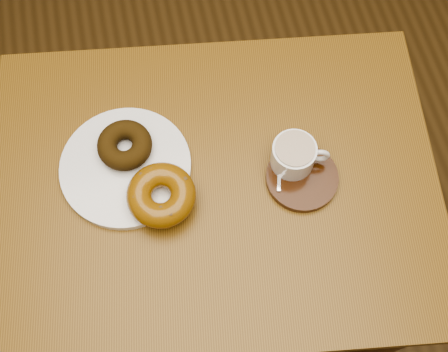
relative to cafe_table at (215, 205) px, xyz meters
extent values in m
plane|color=#513919|center=(0.01, -0.12, -0.68)|extent=(6.00, 6.00, 0.00)
cube|color=brown|center=(0.00, 0.00, 0.11)|extent=(0.94, 0.76, 0.03)
cylinder|color=#472A14|center=(0.34, -0.33, -0.29)|extent=(0.05, 0.05, 0.77)
cylinder|color=#472A14|center=(-0.34, 0.33, -0.29)|extent=(0.05, 0.05, 0.77)
cylinder|color=#472A14|center=(0.42, 0.22, -0.29)|extent=(0.05, 0.05, 0.77)
cylinder|color=white|center=(-0.16, 0.06, 0.14)|extent=(0.32, 0.32, 0.02)
torus|color=#34220A|center=(-0.15, 0.10, 0.16)|extent=(0.11, 0.11, 0.04)
torus|color=brown|center=(-0.10, -0.02, 0.17)|extent=(0.13, 0.13, 0.05)
cube|color=#483218|center=(-0.06, -0.02, 0.19)|extent=(0.01, 0.01, 0.00)
cube|color=#483218|center=(-0.07, 0.00, 0.19)|extent=(0.01, 0.01, 0.00)
cube|color=#483218|center=(-0.09, 0.02, 0.19)|extent=(0.01, 0.01, 0.00)
cube|color=#483218|center=(-0.11, 0.02, 0.19)|extent=(0.01, 0.01, 0.00)
cube|color=#483218|center=(-0.13, 0.00, 0.19)|extent=(0.01, 0.01, 0.00)
cube|color=#483218|center=(-0.14, -0.02, 0.19)|extent=(0.01, 0.01, 0.00)
cube|color=#483218|center=(-0.13, -0.04, 0.19)|extent=(0.01, 0.01, 0.00)
cube|color=#483218|center=(-0.11, -0.06, 0.19)|extent=(0.01, 0.01, 0.00)
cube|color=#483218|center=(-0.09, -0.06, 0.19)|extent=(0.01, 0.01, 0.00)
cube|color=#483218|center=(-0.07, -0.04, 0.19)|extent=(0.01, 0.01, 0.00)
cylinder|color=#311606|center=(0.16, -0.03, 0.14)|extent=(0.19, 0.19, 0.01)
cylinder|color=white|center=(0.15, 0.00, 0.17)|extent=(0.08, 0.08, 0.06)
cylinder|color=brown|center=(0.15, 0.00, 0.20)|extent=(0.07, 0.07, 0.00)
torus|color=white|center=(0.20, -0.01, 0.17)|extent=(0.04, 0.02, 0.04)
ellipsoid|color=silver|center=(0.14, 0.04, 0.15)|extent=(0.02, 0.03, 0.01)
cube|color=silver|center=(0.12, -0.01, 0.15)|extent=(0.03, 0.08, 0.00)
camera|label=1|loc=(-0.07, -0.40, 1.11)|focal=45.00mm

